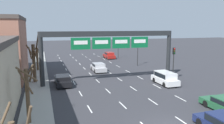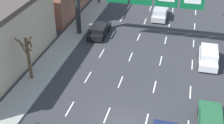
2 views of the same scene
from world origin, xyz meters
TOP-DOWN VIEW (x-y plane):
  - sidewalk_left at (-9.65, 0.00)m, footprint 2.80×110.00m
  - lane_dashes at (-0.00, 13.50)m, footprint 10.02×67.00m
  - car_black at (-6.51, 15.32)m, footprint 1.91×4.63m
  - suv_white at (6.49, 11.62)m, footprint 1.90×4.36m
  - car_green at (6.55, 1.54)m, footprint 1.88×4.70m
  - car_silver at (0.14, 22.46)m, footprint 1.94×4.36m
  - tree_bare_closest at (-10.13, 4.31)m, footprint 1.53×1.48m
  - tree_bare_third at (-9.98, 17.72)m, footprint 1.86×1.82m

SIDE VIEW (x-z plane):
  - lane_dashes at x=0.00m, z-range 0.00..0.01m
  - sidewalk_left at x=-9.65m, z-range 0.00..0.15m
  - car_green at x=6.55m, z-range 0.05..1.35m
  - car_black at x=-6.51m, z-range 0.05..1.39m
  - car_silver at x=0.14m, z-range 0.05..1.49m
  - suv_white at x=6.49m, z-range 0.10..1.77m
  - tree_bare_closest at x=-10.13m, z-range 0.36..5.01m
  - tree_bare_third at x=-9.98m, z-range 0.00..6.45m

